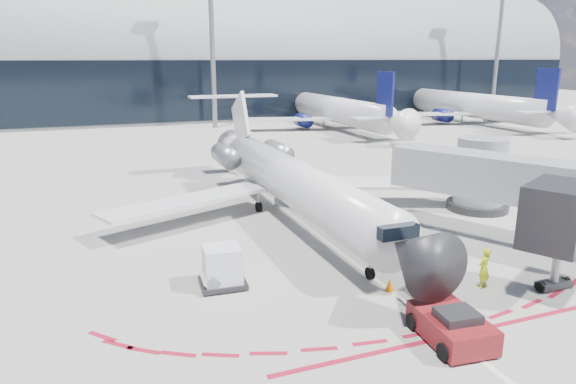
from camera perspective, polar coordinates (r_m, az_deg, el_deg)
name	(u,v)px	position (r m, az deg, el deg)	size (l,w,h in m)	color
ground	(320,237)	(29.20, 3.56, -4.96)	(260.00, 260.00, 0.00)	gray
apron_centerline	(306,226)	(30.93, 2.04, -3.79)	(0.25, 40.00, 0.01)	silver
apron_stop_bar	(450,336)	(20.23, 17.52, -15.03)	(14.00, 0.25, 0.01)	maroon
terminal_building	(161,66)	(90.73, -13.92, 13.45)	(150.00, 24.15, 24.00)	#919496
jet_bridge	(501,182)	(31.31, 22.60, 1.00)	(10.03, 15.20, 4.90)	#979A9F
light_mast_centre	(212,38)	(74.89, -8.44, 16.59)	(0.70, 0.70, 25.00)	gray
light_mast_east	(498,42)	(98.75, 22.34, 15.19)	(0.70, 0.70, 25.00)	gray
regional_jet	(288,178)	(32.44, -0.02, 1.55)	(23.60, 29.10, 7.29)	silver
pushback_tug	(452,326)	(19.71, 17.74, -14.00)	(2.36, 5.02, 1.29)	#5A100C
ramp_worker	(484,268)	(24.16, 20.95, -7.89)	(0.68, 0.44, 1.85)	#D0E618
uld_container	(222,267)	(22.88, -7.31, -8.28)	(2.08, 1.80, 1.86)	black
safety_cone_right	(390,285)	(23.01, 11.26, -10.06)	(0.41, 0.41, 0.56)	orange
bg_airliner_1	(335,91)	(74.65, 5.21, 11.06)	(31.98, 33.86, 10.35)	silver
bg_airliner_2	(472,88)	(85.46, 19.75, 10.86)	(33.14, 35.09, 10.72)	silver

